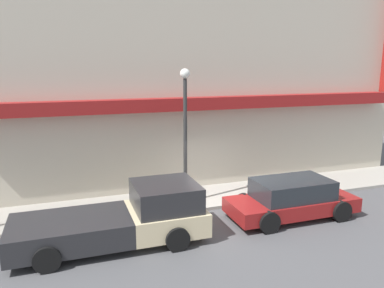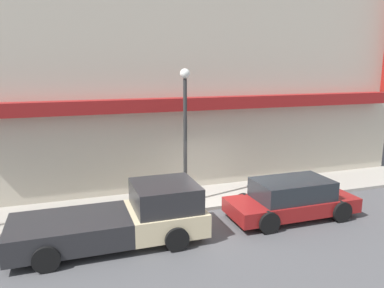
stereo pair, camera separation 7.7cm
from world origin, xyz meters
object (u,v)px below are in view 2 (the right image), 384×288
at_px(pickup_truck, 124,218).
at_px(street_lamp, 185,120).
at_px(parked_car, 292,199).
at_px(fire_hydrant, 154,201).

height_order(pickup_truck, street_lamp, street_lamp).
bearing_deg(parked_car, street_lamp, 144.36).
bearing_deg(street_lamp, parked_car, -35.48).
relative_size(pickup_truck, fire_hydrant, 9.31).
relative_size(parked_car, street_lamp, 0.90).
bearing_deg(fire_hydrant, street_lamp, 10.95).
distance_m(pickup_truck, fire_hydrant, 2.46).
relative_size(pickup_truck, street_lamp, 1.13).
height_order(parked_car, fire_hydrant, parked_car).
bearing_deg(street_lamp, pickup_truck, -139.67).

